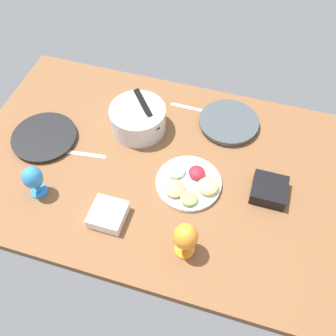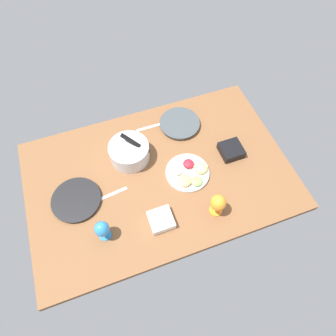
# 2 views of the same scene
# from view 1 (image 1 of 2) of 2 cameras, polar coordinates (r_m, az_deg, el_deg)

# --- Properties ---
(ground_plane) EXTENTS (1.60, 1.04, 0.04)m
(ground_plane) POSITION_cam_1_polar(r_m,az_deg,el_deg) (1.66, -2.03, 0.13)
(ground_plane) COLOR brown
(dinner_plate_left) EXTENTS (0.29, 0.29, 0.02)m
(dinner_plate_left) POSITION_cam_1_polar(r_m,az_deg,el_deg) (1.81, -17.72, 4.32)
(dinner_plate_left) COLOR #4C4C51
(dinner_plate_left) RESTS_ON ground_plane
(dinner_plate_right) EXTENTS (0.27, 0.27, 0.03)m
(dinner_plate_right) POSITION_cam_1_polar(r_m,az_deg,el_deg) (1.80, 8.91, 6.61)
(dinner_plate_right) COLOR silver
(dinner_plate_right) RESTS_ON ground_plane
(mixing_bowl) EXTENTS (0.25, 0.25, 0.18)m
(mixing_bowl) POSITION_cam_1_polar(r_m,az_deg,el_deg) (1.74, -4.43, 7.32)
(mixing_bowl) COLOR silver
(mixing_bowl) RESTS_ON ground_plane
(fruit_platter) EXTENTS (0.27, 0.27, 0.06)m
(fruit_platter) POSITION_cam_1_polar(r_m,az_deg,el_deg) (1.57, 3.16, -2.25)
(fruit_platter) COLOR silver
(fruit_platter) RESTS_ON ground_plane
(hurricane_glass_blue) EXTENTS (0.08, 0.08, 0.15)m
(hurricane_glass_blue) POSITION_cam_1_polar(r_m,az_deg,el_deg) (1.58, -19.23, -1.50)
(hurricane_glass_blue) COLOR #2D82CE
(hurricane_glass_blue) RESTS_ON ground_plane
(hurricane_glass_orange) EXTENTS (0.09, 0.09, 0.16)m
(hurricane_glass_orange) POSITION_cam_1_polar(r_m,az_deg,el_deg) (1.36, 2.58, -10.18)
(hurricane_glass_orange) COLOR orange
(hurricane_glass_orange) RESTS_ON ground_plane
(square_bowl_white) EXTENTS (0.13, 0.13, 0.05)m
(square_bowl_white) POSITION_cam_1_polar(r_m,az_deg,el_deg) (1.50, -8.82, -6.74)
(square_bowl_white) COLOR white
(square_bowl_white) RESTS_ON ground_plane
(square_bowl_black) EXTENTS (0.14, 0.14, 0.05)m
(square_bowl_black) POSITION_cam_1_polar(r_m,az_deg,el_deg) (1.59, 14.67, -3.07)
(square_bowl_black) COLOR black
(square_bowl_black) RESTS_ON ground_plane
(fork_by_left_plate) EXTENTS (0.18, 0.04, 0.01)m
(fork_by_left_plate) POSITION_cam_1_polar(r_m,az_deg,el_deg) (1.71, -12.07, 2.00)
(fork_by_left_plate) COLOR silver
(fork_by_left_plate) RESTS_ON ground_plane
(fork_by_right_plate) EXTENTS (0.18, 0.02, 0.01)m
(fork_by_right_plate) POSITION_cam_1_polar(r_m,az_deg,el_deg) (1.86, 3.16, 8.84)
(fork_by_right_plate) COLOR silver
(fork_by_right_plate) RESTS_ON ground_plane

